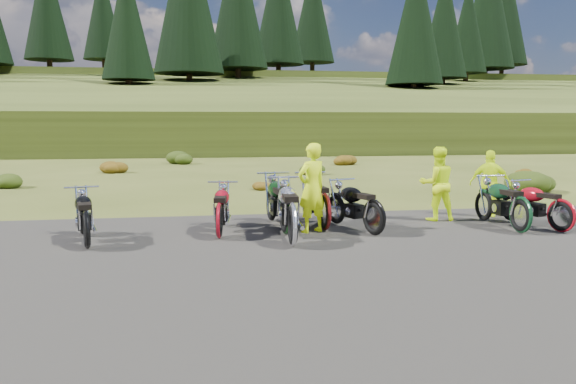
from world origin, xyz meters
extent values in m
plane|color=#3D4918|center=(0.00, 0.00, 0.00)|extent=(300.00, 300.00, 0.00)
cube|color=black|center=(0.00, -2.00, 0.00)|extent=(20.00, 12.00, 0.04)
cube|color=#323D14|center=(0.00, 110.00, 0.00)|extent=(300.00, 90.00, 9.17)
cylinder|color=black|center=(-21.00, 69.00, 9.48)|extent=(0.70, 0.70, 2.20)
cone|color=black|center=(-21.00, 69.00, 17.38)|extent=(6.16, 6.16, 14.00)
cylinder|color=black|center=(-15.00, 75.00, 10.27)|extent=(0.70, 0.70, 2.20)
cone|color=black|center=(-15.00, 75.00, 17.67)|extent=(5.72, 5.72, 13.00)
cylinder|color=black|center=(-9.00, 50.00, 5.69)|extent=(0.70, 0.70, 2.20)
cone|color=black|center=(-9.00, 50.00, 12.59)|extent=(5.28, 5.28, 12.00)
cylinder|color=black|center=(-3.00, 56.00, 6.88)|extent=(0.70, 0.70, 2.20)
cylinder|color=black|center=(3.00, 62.00, 8.08)|extent=(0.70, 0.70, 2.20)
cylinder|color=black|center=(9.00, 68.00, 9.28)|extent=(0.70, 0.70, 2.20)
cone|color=black|center=(9.00, 68.00, 18.18)|extent=(7.04, 7.04, 16.00)
cylinder|color=black|center=(15.00, 74.00, 10.27)|extent=(0.70, 0.70, 2.20)
cone|color=black|center=(15.00, 74.00, 18.67)|extent=(6.60, 6.60, 15.00)
cylinder|color=black|center=(21.00, 49.00, 5.49)|extent=(0.70, 0.70, 2.20)
cone|color=black|center=(21.00, 49.00, 13.39)|extent=(6.16, 6.16, 14.00)
cylinder|color=black|center=(27.00, 55.00, 6.68)|extent=(0.70, 0.70, 2.20)
cone|color=black|center=(27.00, 55.00, 14.08)|extent=(5.72, 5.72, 13.00)
cylinder|color=black|center=(33.00, 61.00, 7.88)|extent=(0.70, 0.70, 2.20)
cone|color=black|center=(33.00, 61.00, 14.78)|extent=(5.28, 5.28, 12.00)
cylinder|color=black|center=(39.00, 67.00, 9.08)|extent=(0.70, 0.70, 2.20)
cone|color=black|center=(39.00, 67.00, 18.98)|extent=(7.92, 7.92, 18.00)
cylinder|color=black|center=(45.00, 73.00, 10.27)|extent=(0.70, 0.70, 2.20)
cone|color=black|center=(45.00, 73.00, 19.67)|extent=(7.48, 7.48, 17.00)
ellipsoid|color=black|center=(-9.10, 11.30, 0.31)|extent=(1.03, 1.03, 0.61)
ellipsoid|color=#60340C|center=(-6.20, 16.60, 0.38)|extent=(1.30, 1.30, 0.77)
ellipsoid|color=black|center=(-3.30, 21.90, 0.46)|extent=(1.56, 1.56, 0.92)
ellipsoid|color=#60340C|center=(-0.40, 9.20, 0.23)|extent=(0.77, 0.77, 0.45)
ellipsoid|color=black|center=(2.50, 14.50, 0.31)|extent=(1.03, 1.03, 0.61)
ellipsoid|color=#60340C|center=(5.40, 19.80, 0.38)|extent=(1.30, 1.30, 0.77)
ellipsoid|color=black|center=(8.30, 7.10, 0.46)|extent=(1.56, 1.56, 0.92)
ellipsoid|color=#60340C|center=(11.20, 12.40, 0.23)|extent=(0.77, 0.77, 0.45)
imported|color=#C9E80C|center=(-0.20, 1.56, 0.92)|extent=(0.80, 0.70, 1.83)
imported|color=#C9E80C|center=(2.93, 2.47, 0.85)|extent=(0.87, 0.70, 1.69)
imported|color=#C9E80C|center=(4.40, 2.77, 0.80)|extent=(1.01, 0.77, 1.59)
camera|label=1|loc=(-2.54, -9.58, 2.27)|focal=35.00mm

